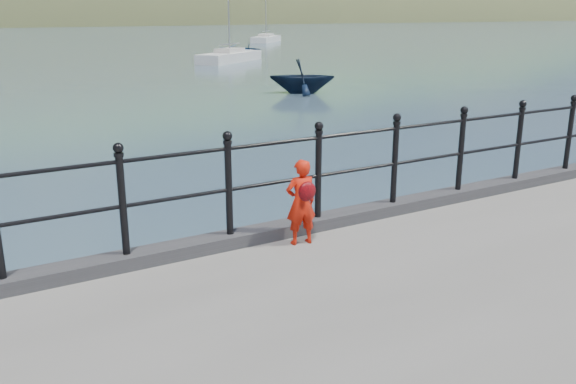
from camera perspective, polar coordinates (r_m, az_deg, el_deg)
ground at (r=7.88m, az=-1.66°, el=-10.66°), size 600.00×600.00×0.00m
kerb at (r=7.32m, az=-1.16°, el=-3.63°), size 60.00×0.30×0.15m
railing at (r=7.10m, az=-1.20°, el=2.05°), size 18.11×0.11×1.20m
far_shore at (r=250.45m, az=-20.92°, el=9.49°), size 830.00×200.00×156.00m
child at (r=6.96m, az=1.25°, el=-0.90°), size 0.40×0.33×1.01m
launch_blue at (r=51.63m, az=-4.29°, el=13.09°), size 4.20×5.45×1.05m
launch_navy at (r=28.18m, az=1.33°, el=10.78°), size 3.79×3.65×1.54m
sailboat_near at (r=46.18m, az=-5.47°, el=12.43°), size 6.63×5.59×9.32m
sailboat_far at (r=76.25m, az=-2.07°, el=14.09°), size 6.29×6.46×10.02m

